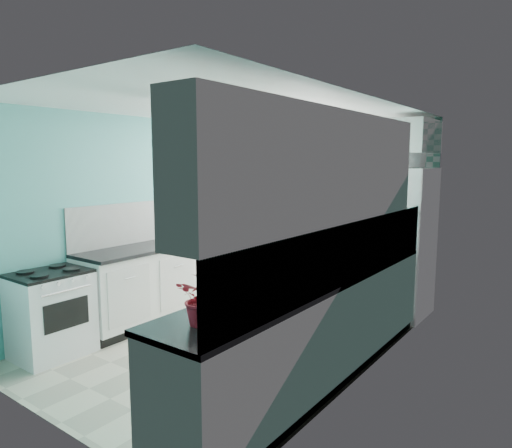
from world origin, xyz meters
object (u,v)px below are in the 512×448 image
Objects in this scene: fridge at (396,242)px; stove at (51,312)px; ceiling_light at (184,120)px; fruit_bowl at (242,305)px; potted_plant at (204,297)px; sink at (355,263)px; microwave at (400,156)px.

fridge reaches higher than stove.
fruit_bowl is at bearing -29.04° from ceiling_light.
potted_plant is (2.40, -0.33, 0.67)m from stove.
fridge reaches higher than potted_plant.
sink is at bearing 89.89° from potted_plant.
sink is 2.26× the size of fruit_bowl.
fruit_bowl is 0.67× the size of potted_plant.
stove is 3.60× the size of fruit_bowl.
potted_plant is at bearing -5.63° from stove.
sink is 1.85m from fruit_bowl.
microwave is (-0.09, 3.67, 0.90)m from potted_plant.
ceiling_light reaches higher than fruit_bowl.
fruit_bowl is (-0.00, -1.85, 0.04)m from sink.
stove is at bearing -148.95° from ceiling_light.
potted_plant is at bearing -91.52° from sink.
microwave is at bearing 57.21° from fridge.
potted_plant is (0.00, -0.38, 0.15)m from fruit_bowl.
potted_plant is at bearing -84.80° from fridge.
ceiling_light is 2.87m from microwave.
fridge is (1.11, 2.63, -1.39)m from ceiling_light.
sink is (2.40, 1.90, 0.49)m from stove.
stove is 2.46m from fruit_bowl.
ceiling_light reaches higher than sink.
ceiling_light is 1.48× the size of fruit_bowl.
fruit_bowl is at bearing 3.44° from stove.
potted_plant reaches higher than stove.
ceiling_light is 3.17m from fridge.
fruit_bowl is 0.41m from potted_plant.
fridge reaches higher than fruit_bowl.
potted_plant reaches higher than fruit_bowl.
fruit_bowl is 3.46m from microwave.
ceiling_light is 0.41× the size of stove.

